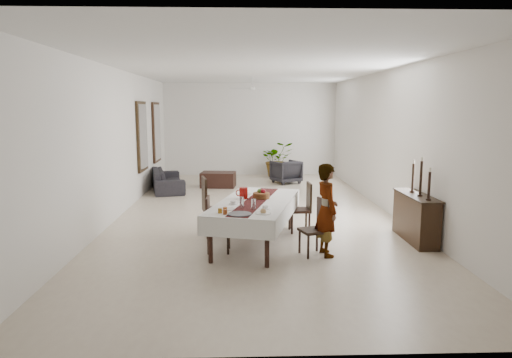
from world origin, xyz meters
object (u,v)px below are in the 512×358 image
Objects in this scene: dining_table_top at (255,203)px; sofa at (168,180)px; red_pitcher at (244,193)px; woman at (327,210)px; sideboard_body at (416,218)px.

sofa is (-2.35, 5.32, -0.42)m from dining_table_top.
red_pitcher is 1.59m from woman.
sofa is at bearing 112.84° from red_pitcher.
sideboard_body is at bearing 16.70° from dining_table_top.
dining_table_top is 1.15× the size of sofa.
woman is at bearing -156.58° from sideboard_body.
dining_table_top is 12.00× the size of red_pitcher.
red_pitcher is 0.10× the size of sofa.
sofa is at bearing 134.97° from sideboard_body.
dining_table_top is 1.78× the size of sideboard_body.
sideboard_body is at bearing -76.06° from woman.
sideboard_body reaches higher than sofa.
woman is 0.72× the size of sofa.
sideboard_body is at bearing -2.22° from red_pitcher.
red_pitcher reaches higher than dining_table_top.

